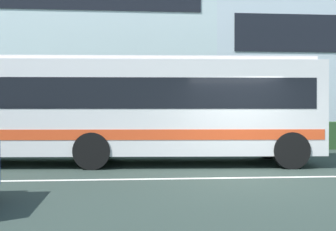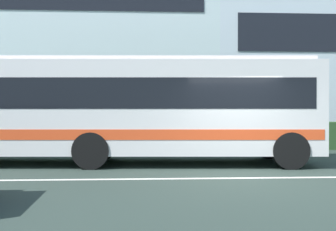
% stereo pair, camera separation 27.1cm
% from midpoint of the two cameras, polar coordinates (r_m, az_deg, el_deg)
% --- Properties ---
extents(ground_plane, '(160.00, 160.00, 0.00)m').
position_cam_midpoint_polar(ground_plane, '(9.20, 11.48, -9.16)').
color(ground_plane, '#2C3A33').
extents(lane_centre_line, '(60.00, 0.16, 0.01)m').
position_cam_midpoint_polar(lane_centre_line, '(9.20, 11.48, -9.14)').
color(lane_centre_line, silver).
rests_on(lane_centre_line, ground_plane).
extents(hedge_row_far, '(22.80, 1.10, 1.12)m').
position_cam_midpoint_polar(hedge_row_far, '(15.93, 9.55, -2.98)').
color(hedge_row_far, '#2D5229').
rests_on(hedge_row_far, ground_plane).
extents(apartment_block_left, '(19.96, 10.09, 13.25)m').
position_cam_midpoint_polar(apartment_block_left, '(24.69, -19.58, 12.45)').
color(apartment_block_left, silver).
rests_on(apartment_block_left, ground_plane).
extents(transit_bus, '(11.49, 3.06, 3.09)m').
position_cam_midpoint_polar(transit_bus, '(11.40, -7.58, 1.34)').
color(transit_bus, silver).
rests_on(transit_bus, ground_plane).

